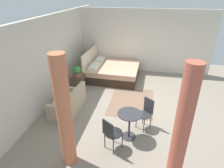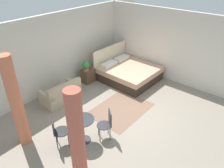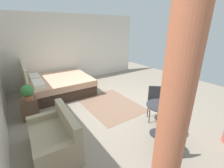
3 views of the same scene
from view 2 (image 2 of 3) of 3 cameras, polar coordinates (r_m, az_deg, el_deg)
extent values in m
cube|color=gray|center=(7.19, 3.23, -7.46)|extent=(9.07, 8.94, 0.02)
cube|color=silver|center=(8.37, -13.10, 8.60)|extent=(9.07, 0.12, 2.82)
cube|color=silver|center=(8.86, 15.60, 9.48)|extent=(0.12, 5.94, 2.82)
cube|color=#7F604C|center=(7.30, 2.29, -6.63)|extent=(1.98, 1.48, 0.01)
cube|color=#38281E|center=(8.98, 4.58, 2.20)|extent=(1.98, 2.10, 0.36)
cube|color=tan|center=(8.85, 4.65, 3.83)|extent=(2.02, 2.14, 0.21)
cube|color=beige|center=(9.40, -0.49, 6.52)|extent=(2.00, 0.11, 1.22)
cube|color=white|center=(8.91, -0.82, 5.30)|extent=(0.70, 0.34, 0.12)
cube|color=white|center=(9.50, 2.64, 6.91)|extent=(0.70, 0.34, 0.12)
cube|color=tan|center=(7.85, -13.40, -2.92)|extent=(1.34, 0.81, 0.39)
cube|color=tan|center=(7.43, -12.34, -1.32)|extent=(1.32, 0.19, 0.38)
cube|color=tan|center=(8.00, -10.24, 0.30)|extent=(0.17, 0.77, 0.13)
cube|color=tan|center=(7.47, -17.26, -3.03)|extent=(0.17, 0.77, 0.13)
cube|color=brown|center=(8.80, -6.40, 2.20)|extent=(0.48, 0.40, 0.55)
cylinder|color=#935B3D|center=(8.57, -6.85, 3.90)|extent=(0.22, 0.22, 0.13)
sphere|color=#387F3D|center=(8.48, -6.92, 5.06)|extent=(0.30, 0.30, 0.30)
cylinder|color=#2D2D33|center=(6.24, -7.36, -14.45)|extent=(0.38, 0.38, 0.02)
cylinder|color=#2D2D33|center=(6.00, -7.59, -12.05)|extent=(0.05, 0.05, 0.73)
cylinder|color=#2D2D33|center=(5.76, -7.83, -9.29)|extent=(0.63, 0.63, 0.02)
cylinder|color=black|center=(5.97, -11.35, -14.52)|extent=(0.02, 0.02, 0.45)
cylinder|color=black|center=(6.19, -11.61, -12.61)|extent=(0.02, 0.02, 0.45)
cylinder|color=black|center=(5.98, -14.31, -14.89)|extent=(0.02, 0.02, 0.45)
cylinder|color=black|center=(6.20, -14.44, -12.96)|extent=(0.02, 0.02, 0.45)
cylinder|color=black|center=(5.93, -13.19, -12.07)|extent=(0.60, 0.60, 0.02)
cube|color=black|center=(5.80, -15.26, -10.73)|extent=(0.22, 0.30, 0.40)
cylinder|color=#2D2D33|center=(6.23, -3.62, -11.75)|extent=(0.02, 0.02, 0.43)
cylinder|color=#2D2D33|center=(6.02, -3.22, -13.49)|extent=(0.02, 0.02, 0.43)
cylinder|color=#2D2D33|center=(6.26, -1.03, -11.43)|extent=(0.02, 0.02, 0.43)
cylinder|color=#2D2D33|center=(6.06, -0.53, -13.15)|extent=(0.02, 0.02, 0.43)
cylinder|color=#2D2D33|center=(5.99, -2.14, -10.85)|extent=(0.56, 0.56, 0.02)
cube|color=#2D2D33|center=(5.87, -0.53, -8.95)|extent=(0.22, 0.27, 0.44)
cylinder|color=#C15B47|center=(4.31, -9.00, -16.15)|extent=(0.30, 0.30, 2.55)
cylinder|color=#D1704C|center=(5.88, -24.02, -4.58)|extent=(0.31, 0.31, 2.55)
camera|label=1|loc=(3.38, -65.20, -2.35)|focal=30.69mm
camera|label=3|loc=(6.36, -37.26, 4.81)|focal=24.58mm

